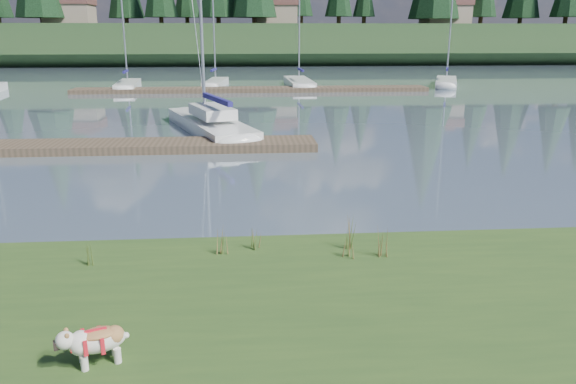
{
  "coord_description": "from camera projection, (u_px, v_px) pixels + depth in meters",
  "views": [
    {
      "loc": [
        1.32,
        -11.98,
        4.25
      ],
      "look_at": [
        2.23,
        -0.5,
        0.96
      ],
      "focal_mm": 35.0,
      "sensor_mm": 36.0,
      "label": 1
    }
  ],
  "objects": [
    {
      "name": "weed_4",
      "position": [
        348.0,
        248.0,
        10.03
      ],
      "size": [
        0.17,
        0.14,
        0.41
      ],
      "color": "#475B23",
      "rests_on": "bank"
    },
    {
      "name": "ridge",
      "position": [
        233.0,
        44.0,
        81.83
      ],
      "size": [
        200.0,
        20.0,
        5.0
      ],
      "primitive_type": "cube",
      "color": "#1E3419",
      "rests_on": "ground"
    },
    {
      "name": "house_1",
      "position": [
        275.0,
        9.0,
        79.05
      ],
      "size": [
        6.3,
        5.3,
        4.65
      ],
      "color": "gray",
      "rests_on": "ridge"
    },
    {
      "name": "weed_0",
      "position": [
        223.0,
        241.0,
        10.18
      ],
      "size": [
        0.17,
        0.14,
        0.59
      ],
      "color": "#475B23",
      "rests_on": "bank"
    },
    {
      "name": "house_0",
      "position": [
        69.0,
        8.0,
        75.97
      ],
      "size": [
        6.3,
        5.3,
        4.65
      ],
      "color": "gray",
      "rests_on": "ridge"
    },
    {
      "name": "sailboat_main",
      "position": [
        205.0,
        120.0,
        25.35
      ],
      "size": [
        4.82,
        9.63,
        13.64
      ],
      "rotation": [
        0.0,
        0.0,
        1.9
      ],
      "color": "silver",
      "rests_on": "ground"
    },
    {
      "name": "dock_near",
      "position": [
        101.0,
        147.0,
        20.83
      ],
      "size": [
        16.0,
        2.0,
        0.3
      ],
      "primitive_type": "cube",
      "color": "#4C3D2C",
      "rests_on": "ground"
    },
    {
      "name": "sailboat_bg_3",
      "position": [
        298.0,
        82.0,
        46.09
      ],
      "size": [
        1.92,
        9.04,
        13.12
      ],
      "rotation": [
        0.0,
        0.0,
        1.59
      ],
      "color": "silver",
      "rests_on": "ground"
    },
    {
      "name": "sailboat_bg_1",
      "position": [
        129.0,
        84.0,
        43.84
      ],
      "size": [
        2.11,
        7.5,
        11.1
      ],
      "rotation": [
        0.0,
        0.0,
        1.66
      ],
      "color": "silver",
      "rests_on": "ground"
    },
    {
      "name": "weed_3",
      "position": [
        91.0,
        253.0,
        9.68
      ],
      "size": [
        0.17,
        0.14,
        0.53
      ],
      "color": "#475B23",
      "rests_on": "bank"
    },
    {
      "name": "sailboat_bg_2",
      "position": [
        217.0,
        82.0,
        45.46
      ],
      "size": [
        1.99,
        6.78,
        10.19
      ],
      "rotation": [
        0.0,
        0.0,
        1.47
      ],
      "color": "silver",
      "rests_on": "ground"
    },
    {
      "name": "sailboat_bg_4",
      "position": [
        446.0,
        81.0,
        46.55
      ],
      "size": [
        4.16,
        7.94,
        11.64
      ],
      "rotation": [
        0.0,
        0.0,
        1.22
      ],
      "color": "silver",
      "rests_on": "ground"
    },
    {
      "name": "bulldog",
      "position": [
        96.0,
        340.0,
        6.78
      ],
      "size": [
        0.86,
        0.54,
        0.5
      ],
      "rotation": [
        0.0,
        0.0,
        3.5
      ],
      "color": "silver",
      "rests_on": "bank"
    },
    {
      "name": "weed_5",
      "position": [
        382.0,
        243.0,
        10.07
      ],
      "size": [
        0.17,
        0.14,
        0.59
      ],
      "color": "#475B23",
      "rests_on": "bank"
    },
    {
      "name": "weed_2",
      "position": [
        348.0,
        232.0,
        10.41
      ],
      "size": [
        0.17,
        0.14,
        0.77
      ],
      "color": "#475B23",
      "rests_on": "bank"
    },
    {
      "name": "bank",
      "position": [
        140.0,
        383.0,
        6.75
      ],
      "size": [
        60.0,
        9.0,
        0.35
      ],
      "primitive_type": "cube",
      "color": "#304C1D",
      "rests_on": "ground"
    },
    {
      "name": "house_2",
      "position": [
        445.0,
        9.0,
        78.95
      ],
      "size": [
        6.3,
        5.3,
        4.65
      ],
      "color": "gray",
      "rests_on": "ridge"
    },
    {
      "name": "mud_lip",
      "position": [
        179.0,
        253.0,
        11.0
      ],
      "size": [
        60.0,
        0.5,
        0.14
      ],
      "primitive_type": "cube",
      "color": "#33281C",
      "rests_on": "ground"
    },
    {
      "name": "dock_far",
      "position": [
        252.0,
        90.0,
        41.42
      ],
      "size": [
        26.0,
        2.2,
        0.3
      ],
      "primitive_type": "cube",
      "color": "#4C3D2C",
      "rests_on": "ground"
    },
    {
      "name": "weed_1",
      "position": [
        255.0,
        239.0,
        10.44
      ],
      "size": [
        0.17,
        0.14,
        0.45
      ],
      "color": "#475B23",
      "rests_on": "bank"
    },
    {
      "name": "ground",
      "position": [
        225.0,
        92.0,
        41.31
      ],
      "size": [
        200.0,
        200.0,
        0.0
      ],
      "primitive_type": "plane",
      "color": "slate",
      "rests_on": "ground"
    }
  ]
}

